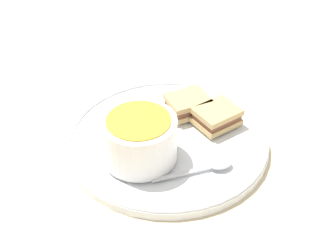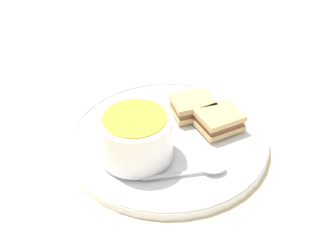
% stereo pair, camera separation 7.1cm
% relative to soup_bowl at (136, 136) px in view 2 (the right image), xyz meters
% --- Properties ---
extents(ground_plane, '(2.40, 2.40, 0.00)m').
position_rel_soup_bowl_xyz_m(ground_plane, '(-0.06, -0.03, -0.05)').
color(ground_plane, beige).
extents(plate, '(0.31, 0.31, 0.02)m').
position_rel_soup_bowl_xyz_m(plate, '(-0.06, -0.03, -0.04)').
color(plate, white).
rests_on(plate, ground_plane).
extents(soup_bowl, '(0.11, 0.11, 0.07)m').
position_rel_soup_bowl_xyz_m(soup_bowl, '(0.00, 0.00, 0.00)').
color(soup_bowl, white).
rests_on(soup_bowl, plate).
extents(spoon, '(0.12, 0.03, 0.01)m').
position_rel_soup_bowl_xyz_m(spoon, '(-0.09, 0.07, -0.03)').
color(spoon, silver).
rests_on(spoon, plate).
extents(sandwich_half_near, '(0.07, 0.06, 0.03)m').
position_rel_soup_bowl_xyz_m(sandwich_half_near, '(-0.14, -0.02, -0.02)').
color(sandwich_half_near, tan).
rests_on(sandwich_half_near, plate).
extents(sandwich_half_far, '(0.07, 0.06, 0.03)m').
position_rel_soup_bowl_xyz_m(sandwich_half_far, '(-0.12, -0.07, -0.02)').
color(sandwich_half_far, tan).
rests_on(sandwich_half_far, plate).
extents(menu_sheet, '(0.20, 0.31, 0.00)m').
position_rel_soup_bowl_xyz_m(menu_sheet, '(-0.02, -0.37, -0.05)').
color(menu_sheet, white).
rests_on(menu_sheet, ground_plane).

